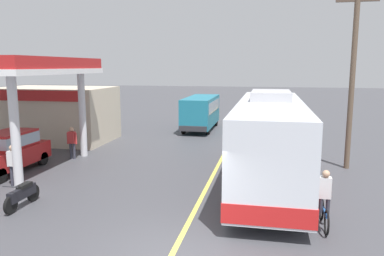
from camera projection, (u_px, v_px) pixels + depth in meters
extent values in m
plane|color=#424247|center=(237.00, 129.00, 28.88)|extent=(120.00, 120.00, 0.00)
cube|color=#D8CC4C|center=(231.00, 141.00, 24.04)|extent=(0.16, 50.00, 0.01)
cube|color=silver|center=(270.00, 138.00, 15.15)|extent=(2.50, 11.00, 2.90)
cube|color=red|center=(269.00, 164.00, 15.33)|extent=(2.54, 11.04, 0.56)
cube|color=#8C9EAD|center=(270.00, 155.00, 9.80)|extent=(2.30, 0.10, 1.40)
cube|color=#8C9EAD|center=(238.00, 126.00, 15.32)|extent=(0.06, 9.35, 1.10)
cube|color=#8C9EAD|center=(303.00, 128.00, 14.83)|extent=(0.06, 9.35, 1.10)
cube|color=white|center=(271.00, 129.00, 9.69)|extent=(1.75, 0.08, 0.32)
cube|color=#B2B2B7|center=(271.00, 95.00, 15.85)|extent=(1.60, 2.80, 0.36)
cylinder|color=black|center=(232.00, 202.00, 11.81)|extent=(0.30, 1.00, 1.00)
cylinder|color=black|center=(305.00, 208.00, 11.38)|extent=(0.30, 1.00, 1.00)
cylinder|color=black|center=(246.00, 152.00, 18.78)|extent=(0.30, 1.00, 1.00)
cylinder|color=black|center=(292.00, 154.00, 18.35)|extent=(0.30, 1.00, 1.00)
cylinder|color=silver|center=(15.00, 130.00, 14.51)|extent=(0.36, 0.36, 4.60)
cylinder|color=silver|center=(82.00, 113.00, 19.73)|extent=(0.36, 0.36, 4.60)
cube|color=beige|center=(55.00, 114.00, 23.93)|extent=(7.00, 4.40, 3.40)
cube|color=#B21E1E|center=(32.00, 96.00, 21.55)|extent=(6.30, 0.10, 0.60)
cube|color=maroon|center=(8.00, 157.00, 16.84)|extent=(1.70, 4.20, 0.80)
cube|color=maroon|center=(9.00, 139.00, 16.92)|extent=(1.50, 2.31, 0.70)
cube|color=#8C9EAD|center=(9.00, 139.00, 16.92)|extent=(1.53, 2.35, 0.49)
cylinder|color=black|center=(0.00, 176.00, 15.31)|extent=(0.20, 0.64, 0.64)
cylinder|color=black|center=(15.00, 157.00, 18.51)|extent=(0.20, 0.64, 0.64)
cylinder|color=black|center=(43.00, 158.00, 18.21)|extent=(0.20, 0.64, 0.64)
cube|color=teal|center=(201.00, 111.00, 28.28)|extent=(2.00, 6.00, 2.10)
cube|color=#8C9EAD|center=(201.00, 106.00, 28.22)|extent=(2.04, 5.10, 0.80)
cube|color=#2D2D33|center=(193.00, 129.00, 25.47)|extent=(1.90, 0.16, 0.36)
cylinder|color=black|center=(184.00, 128.00, 26.68)|extent=(0.22, 0.76, 0.76)
cylinder|color=black|center=(208.00, 129.00, 26.34)|extent=(0.22, 0.76, 0.76)
cylinder|color=black|center=(194.00, 120.00, 30.55)|extent=(0.22, 0.76, 0.76)
cylinder|color=black|center=(216.00, 121.00, 30.21)|extent=(0.22, 0.76, 0.76)
torus|color=black|center=(327.00, 223.00, 10.63)|extent=(0.06, 0.72, 0.72)
torus|color=black|center=(321.00, 208.00, 11.70)|extent=(0.06, 0.72, 0.72)
cube|color=#1E4C8C|center=(324.00, 210.00, 11.14)|extent=(0.06, 1.10, 0.08)
cube|color=silver|center=(325.00, 187.00, 11.13)|extent=(0.34, 0.24, 0.64)
sphere|color=tan|center=(326.00, 174.00, 11.01)|extent=(0.22, 0.22, 0.22)
cylinder|color=#2D2D38|center=(321.00, 204.00, 11.18)|extent=(0.12, 0.12, 0.55)
cylinder|color=#2D2D38|center=(328.00, 204.00, 11.14)|extent=(0.12, 0.12, 0.55)
cylinder|color=black|center=(11.00, 205.00, 12.14)|extent=(0.10, 0.60, 0.60)
cylinder|color=black|center=(33.00, 193.00, 13.30)|extent=(0.10, 0.60, 0.60)
cube|color=black|center=(22.00, 193.00, 12.69)|extent=(0.20, 1.30, 0.36)
cube|color=black|center=(24.00, 185.00, 12.80)|extent=(0.24, 0.60, 0.12)
cylinder|color=#2D2D33|center=(10.00, 187.00, 12.10)|extent=(0.55, 0.04, 0.04)
cylinder|color=#33333F|center=(71.00, 151.00, 19.40)|extent=(0.14, 0.14, 0.82)
cylinder|color=#33333F|center=(74.00, 151.00, 19.37)|extent=(0.14, 0.14, 0.82)
cube|color=#BF3333|center=(72.00, 137.00, 19.27)|extent=(0.36, 0.22, 0.60)
sphere|color=tan|center=(71.00, 129.00, 19.20)|extent=(0.22, 0.22, 0.22)
cylinder|color=#BF3333|center=(68.00, 138.00, 19.32)|extent=(0.09, 0.09, 0.58)
cylinder|color=#BF3333|center=(76.00, 139.00, 19.23)|extent=(0.09, 0.09, 0.58)
cylinder|color=#33333F|center=(12.00, 176.00, 15.01)|extent=(0.14, 0.14, 0.82)
cylinder|color=#33333F|center=(16.00, 176.00, 14.98)|extent=(0.14, 0.14, 0.82)
cube|color=silver|center=(13.00, 158.00, 14.88)|extent=(0.36, 0.22, 0.60)
sphere|color=tan|center=(12.00, 148.00, 14.81)|extent=(0.22, 0.22, 0.22)
cylinder|color=silver|center=(8.00, 159.00, 14.93)|extent=(0.09, 0.09, 0.58)
cylinder|color=silver|center=(18.00, 160.00, 14.84)|extent=(0.09, 0.09, 0.58)
cube|color=olive|center=(263.00, 117.00, 30.19)|extent=(1.70, 4.20, 0.80)
cube|color=olive|center=(263.00, 107.00, 30.26)|extent=(1.50, 2.31, 0.70)
cube|color=#8C9EAD|center=(263.00, 107.00, 30.26)|extent=(1.53, 2.35, 0.49)
cylinder|color=black|center=(253.00, 124.00, 28.95)|extent=(0.20, 0.64, 0.64)
cylinder|color=black|center=(273.00, 125.00, 28.66)|extent=(0.20, 0.64, 0.64)
cylinder|color=black|center=(254.00, 119.00, 31.85)|extent=(0.20, 0.64, 0.64)
cylinder|color=black|center=(272.00, 119.00, 31.56)|extent=(0.20, 0.64, 0.64)
cylinder|color=brown|center=(352.00, 80.00, 17.02)|extent=(0.24, 0.24, 8.15)
cube|color=#4C3D33|center=(358.00, 0.00, 16.46)|extent=(1.80, 0.12, 0.12)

